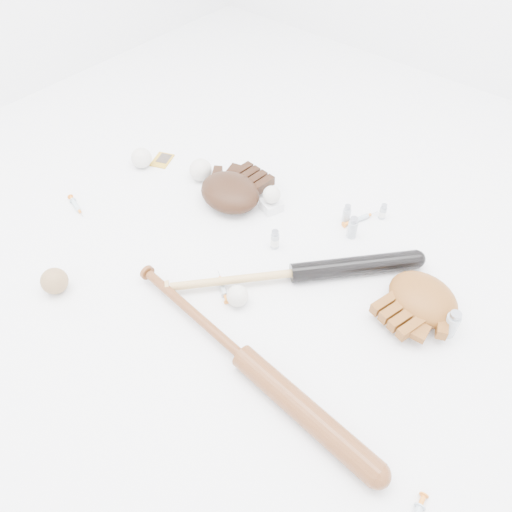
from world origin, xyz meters
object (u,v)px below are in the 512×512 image
Objects in this scene: bat_wood at (244,358)px; pedestal at (271,205)px; glove_dark at (230,192)px; bat_dark at (294,273)px.

pedestal is at bearing 126.87° from bat_wood.
bat_wood reaches higher than pedestal.
bat_wood is at bearing -40.42° from glove_dark.
bat_dark is at bearing -15.59° from glove_dark.
bat_dark is 0.33m from bat_wood.
bat_wood is 13.97× the size of pedestal.
glove_dark reaches higher than bat_dark.
bat_dark reaches higher than pedestal.
glove_dark is (-0.46, 0.46, 0.02)m from bat_wood.
pedestal is (-0.25, 0.21, -0.01)m from bat_dark.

